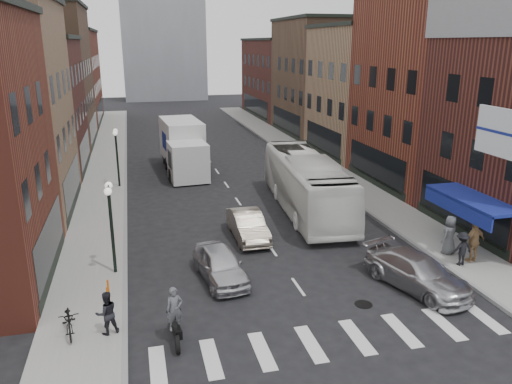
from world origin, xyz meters
TOP-DOWN VIEW (x-y plane):
  - ground at (0.00, 0.00)m, footprint 160.00×160.00m
  - sidewalk_left at (-8.50, 22.00)m, footprint 3.00×74.00m
  - sidewalk_right at (8.50, 22.00)m, footprint 3.00×74.00m
  - curb_left at (-7.00, 22.00)m, footprint 0.20×74.00m
  - curb_right at (7.00, 22.00)m, footprint 0.20×74.00m
  - crosswalk_stripes at (0.00, -3.00)m, footprint 12.00×2.20m
  - bldg_left_mid_b at (-14.99, 24.00)m, footprint 10.30×10.20m
  - bldg_left_far_a at (-14.99, 35.00)m, footprint 10.30×12.20m
  - bldg_left_far_b at (-14.99, 49.00)m, footprint 10.30×16.20m
  - bldg_right_mid_a at (15.00, 14.00)m, footprint 10.30×10.20m
  - bldg_right_mid_b at (14.99, 24.00)m, footprint 10.30×10.20m
  - bldg_right_far_a at (14.99, 35.00)m, footprint 10.30×12.20m
  - bldg_right_far_b at (14.99, 49.00)m, footprint 10.30×16.20m
  - awning_blue at (8.93, 2.50)m, footprint 1.80×5.00m
  - billboard_sign at (8.59, 0.50)m, footprint 1.52×3.00m
  - streetlamp_near at (-7.40, 4.00)m, footprint 0.32×1.22m
  - streetlamp_far at (-7.40, 18.00)m, footprint 0.32×1.22m
  - bike_rack at (-7.60, 1.30)m, footprint 0.08×0.68m
  - box_truck at (-2.50, 21.54)m, footprint 3.14×9.12m
  - motorcycle_rider at (-5.31, -1.77)m, footprint 0.60×2.01m
  - transit_bus at (3.60, 10.33)m, footprint 3.90×12.38m
  - sedan_left_near at (-3.02, 2.46)m, footprint 2.15×4.27m
  - sedan_left_far at (-0.81, 6.77)m, footprint 1.51×4.29m
  - curb_car at (4.71, -0.26)m, footprint 3.34×5.23m
  - parked_bicycle at (-8.81, -0.56)m, footprint 0.90×1.90m
  - ped_left_solo at (-7.54, -0.90)m, footprint 0.85×0.65m
  - ped_right_a at (7.68, 1.00)m, footprint 1.01×0.52m
  - ped_right_b at (8.41, 1.17)m, footprint 1.25×0.78m
  - ped_right_c at (7.90, 2.25)m, footprint 1.07×0.91m

SIDE VIEW (x-z plane):
  - ground at x=0.00m, z-range 0.00..0.00m
  - curb_left at x=-7.00m, z-range -0.08..0.08m
  - curb_right at x=7.00m, z-range -0.08..0.08m
  - crosswalk_stripes at x=0.00m, z-range -0.01..0.01m
  - sidewalk_left at x=-8.50m, z-range 0.00..0.15m
  - sidewalk_right at x=8.50m, z-range 0.00..0.15m
  - bike_rack at x=-7.60m, z-range 0.15..0.95m
  - parked_bicycle at x=-8.81m, z-range 0.15..1.11m
  - sedan_left_near at x=-3.02m, z-range 0.00..1.40m
  - sedan_left_far at x=-0.81m, z-range 0.00..1.41m
  - curb_car at x=4.71m, z-range 0.00..1.41m
  - ped_right_a at x=7.68m, z-range 0.15..1.70m
  - ped_left_solo at x=-7.54m, z-range 0.15..1.70m
  - motorcycle_rider at x=-5.31m, z-range -0.07..1.98m
  - ped_right_c at x=7.90m, z-range 0.15..2.01m
  - ped_right_b at x=8.41m, z-range 0.15..2.13m
  - transit_bus at x=3.60m, z-range 0.00..3.39m
  - box_truck at x=-2.50m, z-range -0.02..3.88m
  - awning_blue at x=8.93m, z-range 2.24..3.02m
  - streetlamp_near at x=-7.40m, z-range 0.86..4.97m
  - streetlamp_far at x=-7.40m, z-range 0.86..4.97m
  - bldg_right_far_b at x=14.99m, z-range 0.00..10.30m
  - bldg_left_mid_b at x=-14.99m, z-range 0.00..10.30m
  - bldg_left_far_b at x=-14.99m, z-range 0.00..11.30m
  - bldg_right_mid_b at x=14.99m, z-range 0.00..11.30m
  - billboard_sign at x=8.59m, z-range 4.28..7.98m
  - bldg_right_far_a at x=14.99m, z-range 0.00..12.30m
  - bldg_left_far_a at x=-14.99m, z-range 0.00..13.30m
  - bldg_right_mid_a at x=15.00m, z-range 0.00..14.30m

